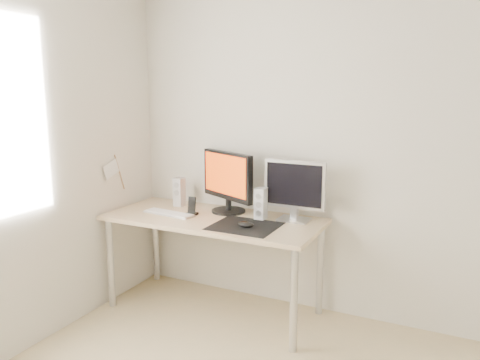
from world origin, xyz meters
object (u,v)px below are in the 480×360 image
(second_monitor, at_px, (295,188))
(main_monitor, at_px, (227,180))
(mouse, at_px, (246,224))
(speaker_right, at_px, (261,204))
(phone_dock, at_px, (192,209))
(speaker_left, at_px, (179,192))
(desk, at_px, (213,227))
(keyboard, at_px, (169,213))

(second_monitor, bearing_deg, main_monitor, -179.85)
(mouse, xyz_separation_m, main_monitor, (-0.30, 0.31, 0.23))
(main_monitor, relative_size, speaker_right, 2.23)
(mouse, height_order, phone_dock, phone_dock)
(speaker_left, bearing_deg, speaker_right, -5.85)
(desk, bearing_deg, phone_dock, -177.18)
(main_monitor, height_order, keyboard, main_monitor)
(speaker_right, xyz_separation_m, phone_dock, (-0.51, -0.12, -0.07))
(desk, height_order, speaker_right, speaker_right)
(main_monitor, relative_size, keyboard, 1.20)
(desk, height_order, phone_dock, phone_dock)
(desk, distance_m, phone_dock, 0.21)
(mouse, bearing_deg, speaker_left, 156.54)
(mouse, distance_m, phone_dock, 0.52)
(main_monitor, height_order, speaker_right, main_monitor)
(mouse, xyz_separation_m, phone_dock, (-0.51, 0.13, 0.02))
(mouse, bearing_deg, keyboard, 174.48)
(phone_dock, bearing_deg, keyboard, -159.12)
(main_monitor, relative_size, second_monitor, 1.14)
(mouse, relative_size, second_monitor, 0.26)
(speaker_left, bearing_deg, keyboard, -74.56)
(main_monitor, xyz_separation_m, keyboard, (-0.37, -0.25, -0.25))
(second_monitor, bearing_deg, phone_dock, -165.83)
(mouse, distance_m, second_monitor, 0.45)
(speaker_left, distance_m, phone_dock, 0.31)
(main_monitor, xyz_separation_m, speaker_left, (-0.44, 0.01, -0.14))
(main_monitor, bearing_deg, mouse, -46.18)
(speaker_left, relative_size, keyboard, 0.54)
(mouse, xyz_separation_m, speaker_right, (0.00, 0.25, 0.09))
(mouse, relative_size, desk, 0.07)
(speaker_left, xyz_separation_m, keyboard, (0.07, -0.26, -0.11))
(second_monitor, relative_size, speaker_right, 1.95)
(desk, relative_size, keyboard, 3.71)
(speaker_right, bearing_deg, phone_dock, -167.03)
(main_monitor, xyz_separation_m, phone_dock, (-0.20, -0.19, -0.21))
(phone_dock, bearing_deg, mouse, -14.20)
(mouse, bearing_deg, speaker_right, 88.86)
(second_monitor, height_order, speaker_right, second_monitor)
(mouse, xyz_separation_m, second_monitor, (0.24, 0.32, 0.22))
(keyboard, distance_m, phone_dock, 0.18)
(mouse, bearing_deg, phone_dock, 165.80)
(speaker_right, bearing_deg, main_monitor, 167.44)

